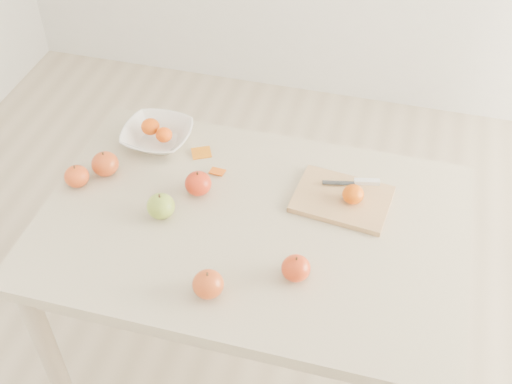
# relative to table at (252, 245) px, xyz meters

# --- Properties ---
(ground) EXTENTS (3.50, 3.50, 0.00)m
(ground) POSITION_rel_table_xyz_m (0.00, 0.00, -0.65)
(ground) COLOR #C6B293
(ground) RESTS_ON ground
(table) EXTENTS (1.20, 0.80, 0.75)m
(table) POSITION_rel_table_xyz_m (0.00, 0.00, 0.00)
(table) COLOR beige
(table) RESTS_ON ground
(cutting_board) EXTENTS (0.29, 0.23, 0.02)m
(cutting_board) POSITION_rel_table_xyz_m (0.23, 0.15, 0.11)
(cutting_board) COLOR tan
(cutting_board) RESTS_ON table
(board_tangerine) EXTENTS (0.06, 0.06, 0.05)m
(board_tangerine) POSITION_rel_table_xyz_m (0.26, 0.14, 0.14)
(board_tangerine) COLOR #CB5C07
(board_tangerine) RESTS_ON cutting_board
(fruit_bowl) EXTENTS (0.22, 0.22, 0.05)m
(fruit_bowl) POSITION_rel_table_xyz_m (-0.38, 0.26, 0.13)
(fruit_bowl) COLOR white
(fruit_bowl) RESTS_ON table
(bowl_tangerine_near) EXTENTS (0.06, 0.06, 0.05)m
(bowl_tangerine_near) POSITION_rel_table_xyz_m (-0.41, 0.27, 0.15)
(bowl_tangerine_near) COLOR #D24A07
(bowl_tangerine_near) RESTS_ON fruit_bowl
(bowl_tangerine_far) EXTENTS (0.05, 0.05, 0.05)m
(bowl_tangerine_far) POSITION_rel_table_xyz_m (-0.35, 0.25, 0.15)
(bowl_tangerine_far) COLOR #E55408
(bowl_tangerine_far) RESTS_ON fruit_bowl
(orange_peel_a) EXTENTS (0.07, 0.07, 0.01)m
(orange_peel_a) POSITION_rel_table_xyz_m (-0.23, 0.24, 0.10)
(orange_peel_a) COLOR orange
(orange_peel_a) RESTS_ON table
(orange_peel_b) EXTENTS (0.05, 0.04, 0.01)m
(orange_peel_b) POSITION_rel_table_xyz_m (-0.15, 0.17, 0.10)
(orange_peel_b) COLOR orange
(orange_peel_b) RESTS_ON table
(paring_knife) EXTENTS (0.17, 0.06, 0.01)m
(paring_knife) POSITION_rel_table_xyz_m (0.28, 0.22, 0.12)
(paring_knife) COLOR white
(paring_knife) RESTS_ON cutting_board
(apple_green) EXTENTS (0.08, 0.08, 0.07)m
(apple_green) POSITION_rel_table_xyz_m (-0.25, -0.04, 0.14)
(apple_green) COLOR olive
(apple_green) RESTS_ON table
(apple_red_a) EXTENTS (0.08, 0.08, 0.07)m
(apple_red_a) POSITION_rel_table_xyz_m (-0.48, 0.08, 0.14)
(apple_red_a) COLOR #A42818
(apple_red_a) RESTS_ON table
(apple_red_e) EXTENTS (0.08, 0.08, 0.07)m
(apple_red_e) POSITION_rel_table_xyz_m (0.16, -0.16, 0.13)
(apple_red_e) COLOR #92020E
(apple_red_e) RESTS_ON table
(apple_red_c) EXTENTS (0.08, 0.08, 0.07)m
(apple_red_c) POSITION_rel_table_xyz_m (-0.04, -0.27, 0.13)
(apple_red_c) COLOR #A51906
(apple_red_c) RESTS_ON table
(apple_red_d) EXTENTS (0.07, 0.07, 0.07)m
(apple_red_d) POSITION_rel_table_xyz_m (-0.54, 0.02, 0.13)
(apple_red_d) COLOR #980E0C
(apple_red_d) RESTS_ON table
(apple_red_b) EXTENTS (0.08, 0.08, 0.07)m
(apple_red_b) POSITION_rel_table_xyz_m (-0.18, 0.08, 0.13)
(apple_red_b) COLOR maroon
(apple_red_b) RESTS_ON table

